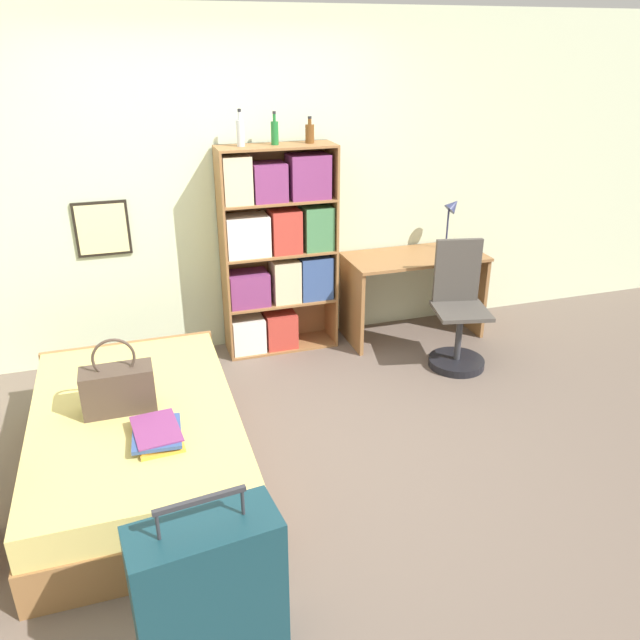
% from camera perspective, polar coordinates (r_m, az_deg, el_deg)
% --- Properties ---
extents(ground_plane, '(14.00, 14.00, 0.00)m').
position_cam_1_polar(ground_plane, '(4.03, -4.58, -11.52)').
color(ground_plane, '#66564C').
extents(wall_back, '(10.00, 0.09, 2.60)m').
position_cam_1_polar(wall_back, '(4.96, -9.51, 11.60)').
color(wall_back, beige).
rests_on(wall_back, ground_plane).
extents(bed, '(1.15, 1.85, 0.43)m').
position_cam_1_polar(bed, '(3.87, -16.32, -10.43)').
color(bed, olive).
rests_on(bed, ground_plane).
extents(handbag, '(0.39, 0.18, 0.45)m').
position_cam_1_polar(handbag, '(3.69, -17.97, -5.94)').
color(handbag, '#47382D').
rests_on(handbag, bed).
extents(book_stack_on_bed, '(0.27, 0.37, 0.06)m').
position_cam_1_polar(book_stack_on_bed, '(3.43, -14.63, -10.05)').
color(book_stack_on_bed, gold).
rests_on(book_stack_on_bed, bed).
extents(suitcase, '(0.61, 0.32, 0.82)m').
position_cam_1_polar(suitcase, '(2.72, -10.09, -23.44)').
color(suitcase, '#143842').
rests_on(suitcase, ground_plane).
extents(bookcase, '(0.90, 0.32, 1.65)m').
position_cam_1_polar(bookcase, '(4.95, -3.95, 6.45)').
color(bookcase, olive).
rests_on(bookcase, ground_plane).
extents(bottle_green, '(0.06, 0.06, 0.26)m').
position_cam_1_polar(bottle_green, '(4.72, -7.30, 16.68)').
color(bottle_green, '#B7BCC1').
rests_on(bottle_green, bookcase).
extents(bottle_brown, '(0.06, 0.06, 0.24)m').
position_cam_1_polar(bottle_brown, '(4.78, -4.17, 16.77)').
color(bottle_brown, '#1E6B2D').
rests_on(bottle_brown, bookcase).
extents(bottle_clear, '(0.07, 0.07, 0.19)m').
position_cam_1_polar(bottle_clear, '(4.85, -0.94, 16.74)').
color(bottle_clear, brown).
rests_on(bottle_clear, bookcase).
extents(desk, '(1.15, 0.56, 0.72)m').
position_cam_1_polar(desk, '(5.33, 8.55, 3.62)').
color(desk, olive).
rests_on(desk, ground_plane).
extents(desk_lamp, '(0.18, 0.13, 0.45)m').
position_cam_1_polar(desk_lamp, '(5.43, 11.95, 9.48)').
color(desk_lamp, navy).
rests_on(desk_lamp, desk).
extents(desk_chair, '(0.47, 0.47, 0.98)m').
position_cam_1_polar(desk_chair, '(4.96, 12.46, -0.45)').
color(desk_chair, black).
rests_on(desk_chair, ground_plane).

